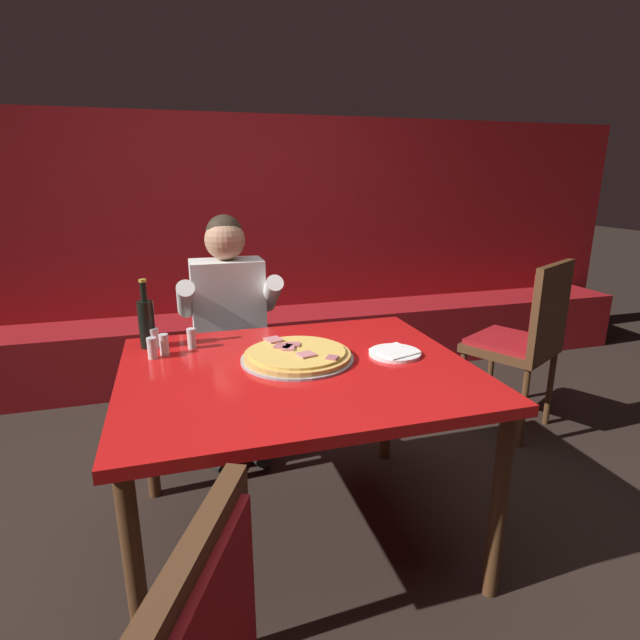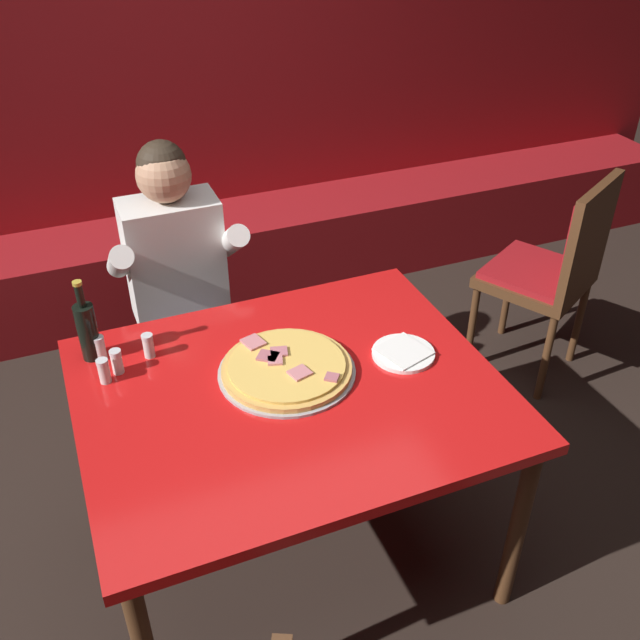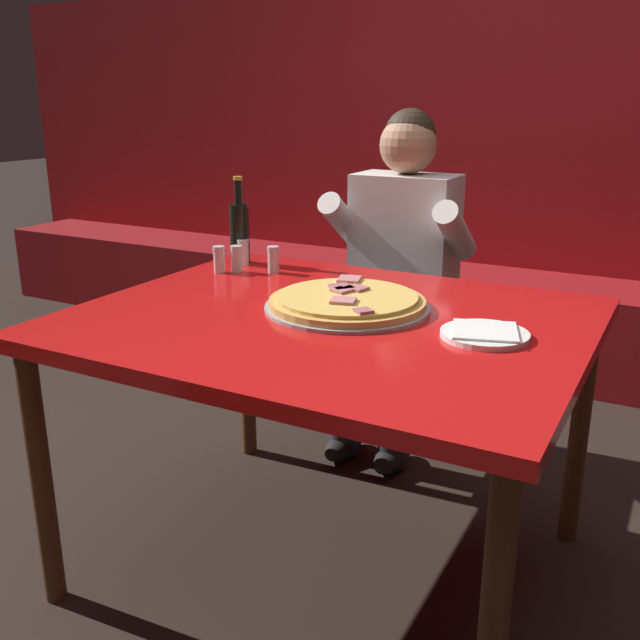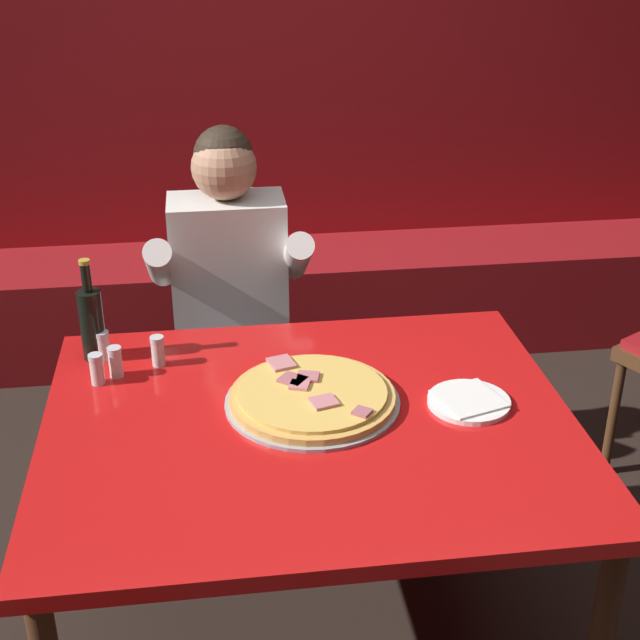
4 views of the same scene
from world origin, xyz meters
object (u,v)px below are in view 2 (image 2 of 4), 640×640
Objects in this scene: plate_white_paper at (403,353)px; shaker_black_pepper at (104,372)px; main_dining_table at (290,406)px; dining_chair_by_booth at (555,265)px; pizza at (287,368)px; beer_bottle at (87,330)px; shaker_parmesan at (149,347)px; diner_seated_blue_shirt at (182,286)px; shaker_oregano at (100,349)px; shaker_red_pepper_flakes at (117,363)px.

plate_white_paper is 2.44× the size of shaker_black_pepper.
main_dining_table is 1.58m from dining_chair_by_booth.
pizza is 0.66m from beer_bottle.
shaker_parmesan is 0.08× the size of dining_chair_by_booth.
diner_seated_blue_shirt is at bearing 102.84° from pizza.
diner_seated_blue_shirt is at bearing 57.72° from shaker_black_pepper.
shaker_oregano is (-0.54, 0.30, 0.02)m from pizza.
diner_seated_blue_shirt is (-0.17, 0.76, -0.08)m from pizza.
beer_bottle is 3.40× the size of shaker_oregano.
plate_white_paper is 0.93m from shaker_red_pepper_flakes.
plate_white_paper is (0.39, -0.06, -0.01)m from pizza.
plate_white_paper is at bearing -16.59° from shaker_red_pepper_flakes.
dining_chair_by_booth is at bearing 4.96° from shaker_oregano.
plate_white_paper is 1.00m from diner_seated_blue_shirt.
main_dining_table is 0.57m from shaker_red_pepper_flakes.
shaker_black_pepper is at bearing -122.28° from diner_seated_blue_shirt.
diner_seated_blue_shirt is at bearing 100.65° from main_dining_table.
shaker_red_pepper_flakes is 0.07× the size of diner_seated_blue_shirt.
beer_bottle is at bearing 119.36° from shaker_red_pepper_flakes.
plate_white_paper is at bearing -21.25° from shaker_oregano.
shaker_black_pepper is at bearing -143.59° from shaker_red_pepper_flakes.
shaker_oregano reaches higher than pizza.
dining_chair_by_booth is (1.63, -0.29, -0.11)m from diner_seated_blue_shirt.
beer_bottle is 0.08m from shaker_oregano.
plate_white_paper is at bearing 2.28° from main_dining_table.
dining_chair_by_booth is at bearing 26.66° from plate_white_paper.
pizza is at bearing -77.16° from diner_seated_blue_shirt.
shaker_parmesan is (-0.78, 0.31, 0.03)m from plate_white_paper.
beer_bottle is 0.23× the size of diner_seated_blue_shirt.
dining_chair_by_booth is (1.96, 0.27, -0.21)m from shaker_red_pepper_flakes.
shaker_parmesan is at bearing -21.28° from beer_bottle.
shaker_parmesan is (0.15, -0.05, 0.00)m from shaker_oregano.
shaker_oregano is at bearing 87.47° from shaker_black_pepper.
shaker_black_pepper reaches higher than pizza.
shaker_parmesan reaches higher than plate_white_paper.
main_dining_table is 15.18× the size of shaker_parmesan.
shaker_parmesan is at bearing 23.30° from shaker_red_pepper_flakes.
diner_seated_blue_shirt is at bearing 59.54° from shaker_red_pepper_flakes.
shaker_oregano reaches higher than main_dining_table.
shaker_black_pepper is (-0.55, 0.17, 0.02)m from pizza.
beer_bottle is (-0.57, 0.32, 0.09)m from pizza.
shaker_black_pepper is at bearing 162.30° from pizza.
shaker_oregano is 0.08× the size of dining_chair_by_booth.
pizza is 0.57m from shaker_black_pepper.
shaker_black_pepper is (-0.16, -0.08, 0.00)m from shaker_parmesan.
diner_seated_blue_shirt reaches higher than main_dining_table.
shaker_red_pepper_flakes is (0.05, 0.03, 0.00)m from shaker_black_pepper.
dining_chair_by_booth reaches higher than shaker_red_pepper_flakes.
beer_bottle is at bearing 144.10° from main_dining_table.
plate_white_paper is 2.44× the size of shaker_parmesan.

